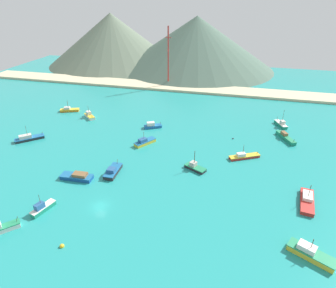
{
  "coord_description": "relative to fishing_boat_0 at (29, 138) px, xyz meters",
  "views": [
    {
      "loc": [
        31.35,
        -51.87,
        49.19
      ],
      "look_at": [
        8.91,
        36.3,
        0.62
      ],
      "focal_mm": 30.82,
      "sensor_mm": 36.0,
      "label": 1
    }
  ],
  "objects": [
    {
      "name": "hill_west",
      "position": [
        -21.32,
        126.84,
        16.85
      ],
      "size": [
        94.38,
        94.38,
        35.38
      ],
      "color": "#60705B",
      "rests_on": "ground"
    },
    {
      "name": "beach_strip",
      "position": [
        42.36,
        76.63,
        -0.24
      ],
      "size": [
        247.0,
        14.75,
        1.2
      ],
      "primitive_type": "cube",
      "color": "beige",
      "rests_on": "ground"
    },
    {
      "name": "hill_central",
      "position": [
        41.32,
        127.03,
        16.44
      ],
      "size": [
        108.21,
        108.21,
        34.56
      ],
      "color": "#4C6656",
      "rests_on": "ground"
    },
    {
      "name": "fishing_boat_4",
      "position": [
        41.32,
        21.92,
        0.04
      ],
      "size": [
        7.46,
        5.58,
        2.41
      ],
      "color": "#1E5BA8",
      "rests_on": "ground"
    },
    {
      "name": "buoy_1",
      "position": [
        73.61,
        19.7,
        -0.73
      ],
      "size": [
        0.62,
        0.62,
        0.62
      ],
      "color": "#232328",
      "rests_on": "ground"
    },
    {
      "name": "fishing_boat_3",
      "position": [
        63.2,
        -4.4,
        -0.07
      ],
      "size": [
        7.33,
        5.41,
        6.37
      ],
      "color": "#232328",
      "rests_on": "ground"
    },
    {
      "name": "fishing_boat_12",
      "position": [
        39.42,
        -12.8,
        -0.02
      ],
      "size": [
        3.37,
        8.37,
        2.61
      ],
      "color": "#232328",
      "rests_on": "ground"
    },
    {
      "name": "fishing_boat_1",
      "position": [
        24.22,
        -41.48,
        0.08
      ],
      "size": [
        7.02,
        7.27,
        6.63
      ],
      "color": "silver",
      "rests_on": "ground"
    },
    {
      "name": "fishing_boat_8",
      "position": [
        92.08,
        -31.46,
        0.11
      ],
      "size": [
        9.88,
        7.08,
        4.79
      ],
      "color": "gold",
      "rests_on": "ground"
    },
    {
      "name": "fishing_boat_0",
      "position": [
        0.0,
        0.0,
        0.0
      ],
      "size": [
        9.34,
        9.09,
        6.04
      ],
      "color": "#232328",
      "rests_on": "ground"
    },
    {
      "name": "fishing_boat_9",
      "position": [
        42.79,
        7.62,
        0.05
      ],
      "size": [
        6.83,
        8.5,
        4.91
      ],
      "color": "gold",
      "rests_on": "ground"
    },
    {
      "name": "fishing_boat_10",
      "position": [
        -0.95,
        29.61,
        -0.08
      ],
      "size": [
        8.74,
        5.49,
        5.28
      ],
      "color": "orange",
      "rests_on": "ground"
    },
    {
      "name": "buoy_0",
      "position": [
        40.35,
        -41.95,
        -0.67
      ],
      "size": [
        1.0,
        1.0,
        1.0
      ],
      "color": "gold",
      "rests_on": "ground"
    },
    {
      "name": "fishing_boat_5",
      "position": [
        30.48,
        -18.04,
        -0.05
      ],
      "size": [
        9.66,
        3.64,
        2.05
      ],
      "color": "#14478C",
      "rests_on": "ground"
    },
    {
      "name": "fishing_boat_14",
      "position": [
        91.99,
        36.32,
        0.05
      ],
      "size": [
        4.95,
        7.78,
        7.18
      ],
      "color": "#198466",
      "rests_on": "ground"
    },
    {
      "name": "fishing_boat_13",
      "position": [
        11.64,
        25.07,
        0.09
      ],
      "size": [
        6.92,
        6.57,
        5.47
      ],
      "color": "silver",
      "rests_on": "ground"
    },
    {
      "name": "fishing_boat_7",
      "position": [
        77.8,
        6.38,
        -0.18
      ],
      "size": [
        10.34,
        6.96,
        4.92
      ],
      "color": "red",
      "rests_on": "ground"
    },
    {
      "name": "fishing_boat_6",
      "position": [
        94.31,
        -13.06,
        -0.1
      ],
      "size": [
        4.74,
        11.1,
        5.49
      ],
      "color": "red",
      "rests_on": "ground"
    },
    {
      "name": "radio_tower",
      "position": [
        33.54,
        78.83,
        15.87
      ],
      "size": [
        3.28,
        2.62,
        32.78
      ],
      "color": "#B7332D",
      "rests_on": "ground"
    },
    {
      "name": "ground",
      "position": [
        42.36,
        2.28,
        -1.09
      ],
      "size": [
        260.0,
        280.0,
        0.5
      ],
      "color": "teal"
    },
    {
      "name": "fishing_boat_11",
      "position": [
        29.19,
        -32.83,
        0.12
      ],
      "size": [
        3.63,
        6.93,
        5.15
      ],
      "color": "#198466",
      "rests_on": "ground"
    },
    {
      "name": "fishing_boat_2",
      "position": [
        92.58,
        24.32,
        -0.02
      ],
      "size": [
        6.65,
        10.62,
        2.66
      ],
      "color": "#198466",
      "rests_on": "ground"
    }
  ]
}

